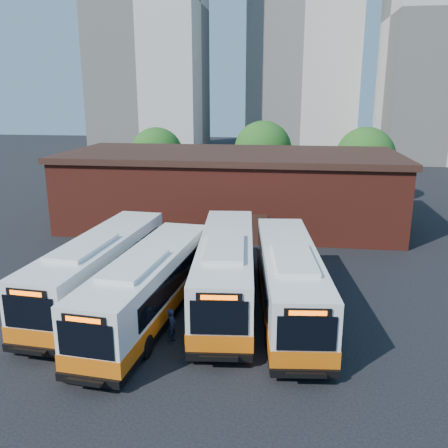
# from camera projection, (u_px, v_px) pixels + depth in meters

# --- Properties ---
(ground) EXTENTS (220.00, 220.00, 0.00)m
(ground) POSITION_uv_depth(u_px,v_px,m) (180.00, 328.00, 23.43)
(ground) COLOR black
(bus_west) EXTENTS (3.78, 13.81, 3.72)m
(bus_west) POSITION_uv_depth(u_px,v_px,m) (100.00, 271.00, 26.31)
(bus_west) COLOR silver
(bus_west) RESTS_ON ground
(bus_midwest) EXTENTS (3.87, 13.39, 3.60)m
(bus_midwest) POSITION_uv_depth(u_px,v_px,m) (149.00, 289.00, 23.98)
(bus_midwest) COLOR silver
(bus_midwest) RESTS_ON ground
(bus_mideast) EXTENTS (4.08, 14.11, 3.79)m
(bus_mideast) POSITION_uv_depth(u_px,v_px,m) (226.00, 272.00, 26.02)
(bus_mideast) COLOR silver
(bus_mideast) RESTS_ON ground
(bus_east) EXTENTS (4.15, 13.64, 3.67)m
(bus_east) POSITION_uv_depth(u_px,v_px,m) (289.00, 283.00, 24.68)
(bus_east) COLOR silver
(bus_east) RESTS_ON ground
(transit_worker) EXTENTS (0.40, 0.61, 1.67)m
(transit_worker) POSITION_uv_depth(u_px,v_px,m) (172.00, 326.00, 21.85)
(transit_worker) COLOR black
(transit_worker) RESTS_ON ground
(depot_building) EXTENTS (28.60, 12.60, 6.40)m
(depot_building) POSITION_uv_depth(u_px,v_px,m) (231.00, 188.00, 41.69)
(depot_building) COLOR maroon
(depot_building) RESTS_ON ground
(tree_west) EXTENTS (6.00, 6.00, 7.65)m
(tree_west) POSITION_uv_depth(u_px,v_px,m) (157.00, 154.00, 54.12)
(tree_west) COLOR #382314
(tree_west) RESTS_ON ground
(tree_mid) EXTENTS (6.56, 6.56, 8.36)m
(tree_mid) POSITION_uv_depth(u_px,v_px,m) (263.00, 150.00, 54.33)
(tree_mid) COLOR #382314
(tree_mid) RESTS_ON ground
(tree_east) EXTENTS (6.24, 6.24, 7.96)m
(tree_east) POSITION_uv_depth(u_px,v_px,m) (365.00, 157.00, 50.08)
(tree_east) COLOR #382314
(tree_east) RESTS_ON ground
(tower_left) EXTENTS (20.00, 18.00, 56.20)m
(tower_left) POSITION_uv_depth(u_px,v_px,m) (148.00, 2.00, 87.84)
(tower_left) COLOR beige
(tower_left) RESTS_ON ground
(tower_right) EXTENTS (18.00, 18.00, 49.20)m
(tower_right) POSITION_uv_depth(u_px,v_px,m) (447.00, 12.00, 78.09)
(tower_right) COLOR beige
(tower_right) RESTS_ON ground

